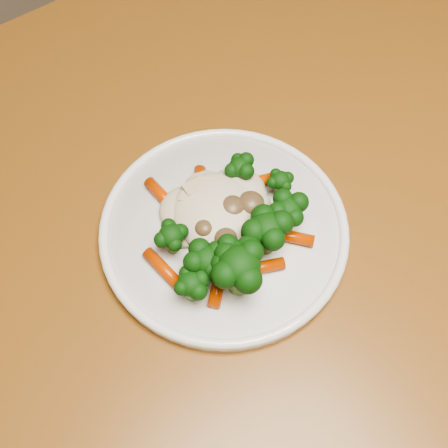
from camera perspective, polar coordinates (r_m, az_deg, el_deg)
name	(u,v)px	position (r m, az deg, el deg)	size (l,w,h in m)	color
dining_table	(220,277)	(0.65, -0.46, -5.40)	(1.33, 0.96, 0.75)	brown
plate	(224,231)	(0.56, 0.00, -0.69)	(0.24, 0.24, 0.01)	white
meal	(231,233)	(0.53, 0.69, -0.91)	(0.17, 0.17, 0.05)	beige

